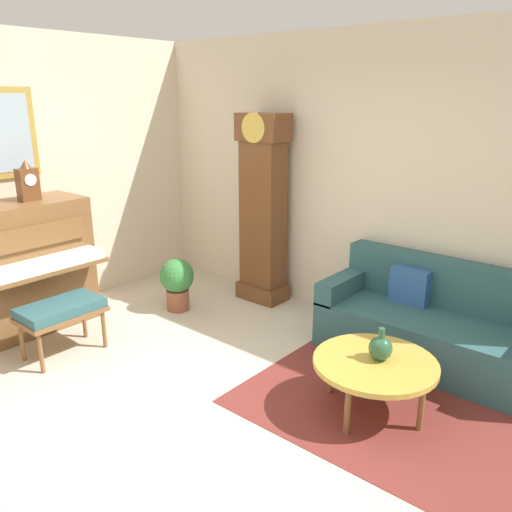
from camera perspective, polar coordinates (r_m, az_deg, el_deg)
The scene contains 11 objects.
ground_plane at distance 3.96m, azimuth -8.22°, elevation -17.51°, with size 6.40×6.00×0.10m, color beige.
wall_back at distance 5.20m, azimuth 11.42°, elevation 8.18°, with size 5.30×0.13×2.80m.
area_rug at distance 4.06m, azimuth 14.19°, elevation -16.03°, with size 2.10×1.50×0.01m, color maroon.
piano at distance 5.37m, azimuth -25.25°, elevation -1.37°, with size 0.87×1.44×1.25m.
piano_bench at distance 4.81m, azimuth -20.63°, elevation -5.71°, with size 0.42×0.70×0.48m.
grandfather_clock at distance 5.58m, azimuth 0.76°, elevation 4.57°, with size 0.52×0.34×2.03m.
couch at distance 4.72m, azimuth 19.12°, elevation -7.25°, with size 1.90×0.80×0.84m.
coffee_table at distance 3.84m, azimuth 12.95°, elevation -11.53°, with size 0.88×0.88×0.40m.
mantel_clock at distance 5.30m, azimuth -23.80°, elevation 7.42°, with size 0.13×0.18×0.38m.
green_jug at distance 3.82m, azimuth 13.52°, elevation -9.81°, with size 0.17×0.17×0.24m.
potted_plant at distance 5.53m, azimuth -8.67°, elevation -2.71°, with size 0.36×0.36×0.56m.
Camera 1 is at (2.49, -2.10, 2.20)m, focal length 36.41 mm.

